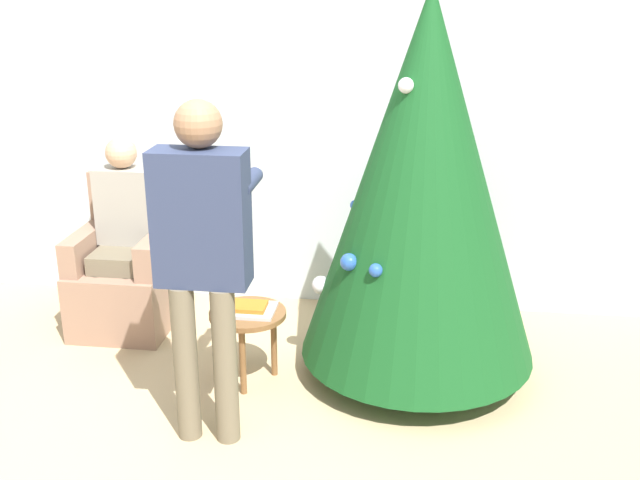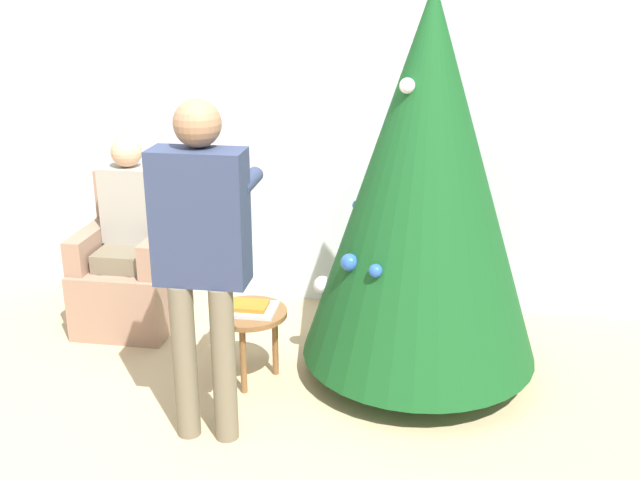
{
  "view_description": "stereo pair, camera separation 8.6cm",
  "coord_description": "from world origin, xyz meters",
  "px_view_note": "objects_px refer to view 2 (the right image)",
  "views": [
    {
      "loc": [
        1.22,
        -2.73,
        2.22
      ],
      "look_at": [
        0.74,
        0.84,
        0.94
      ],
      "focal_mm": 42.0,
      "sensor_mm": 36.0,
      "label": 1
    },
    {
      "loc": [
        1.3,
        -2.72,
        2.22
      ],
      "look_at": [
        0.74,
        0.84,
        0.94
      ],
      "focal_mm": 42.0,
      "sensor_mm": 36.0,
      "label": 2
    }
  ],
  "objects_px": {
    "armchair": "(134,272)",
    "christmas_tree": "(425,181)",
    "person_standing": "(201,243)",
    "side_stool": "(249,321)",
    "person_seated": "(128,225)"
  },
  "relations": [
    {
      "from": "armchair",
      "to": "christmas_tree",
      "type": "bearing_deg",
      "value": -12.73
    },
    {
      "from": "person_standing",
      "to": "side_stool",
      "type": "relative_size",
      "value": 3.9
    },
    {
      "from": "christmas_tree",
      "to": "person_standing",
      "type": "height_order",
      "value": "christmas_tree"
    },
    {
      "from": "armchair",
      "to": "person_seated",
      "type": "bearing_deg",
      "value": -90.0
    },
    {
      "from": "armchair",
      "to": "person_seated",
      "type": "height_order",
      "value": "person_seated"
    },
    {
      "from": "armchair",
      "to": "person_seated",
      "type": "relative_size",
      "value": 0.79
    },
    {
      "from": "christmas_tree",
      "to": "person_seated",
      "type": "relative_size",
      "value": 1.76
    },
    {
      "from": "christmas_tree",
      "to": "armchair",
      "type": "distance_m",
      "value": 2.13
    },
    {
      "from": "armchair",
      "to": "person_standing",
      "type": "bearing_deg",
      "value": -53.56
    },
    {
      "from": "christmas_tree",
      "to": "armchair",
      "type": "height_order",
      "value": "christmas_tree"
    },
    {
      "from": "person_standing",
      "to": "side_stool",
      "type": "height_order",
      "value": "person_standing"
    },
    {
      "from": "person_seated",
      "to": "person_standing",
      "type": "xyz_separation_m",
      "value": [
        0.88,
        -1.17,
        0.34
      ]
    },
    {
      "from": "armchair",
      "to": "person_standing",
      "type": "height_order",
      "value": "person_standing"
    },
    {
      "from": "christmas_tree",
      "to": "person_seated",
      "type": "xyz_separation_m",
      "value": [
        -1.91,
        0.4,
        -0.48
      ]
    },
    {
      "from": "armchair",
      "to": "side_stool",
      "type": "bearing_deg",
      "value": -34.72
    }
  ]
}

